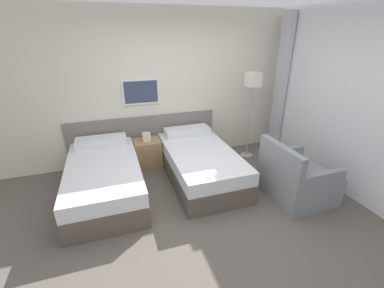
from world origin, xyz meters
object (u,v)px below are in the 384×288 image
at_px(nightstand, 148,153).
at_px(bed_near_door, 105,178).
at_px(armchair, 296,180).
at_px(bed_near_window, 200,163).
at_px(floor_lamp, 253,88).

bearing_deg(nightstand, bed_near_door, -137.48).
height_order(nightstand, armchair, armchair).
xyz_separation_m(bed_near_window, armchair, (1.17, -0.95, 0.01)).
bearing_deg(bed_near_window, nightstand, 137.48).
distance_m(bed_near_door, nightstand, 1.03).
distance_m(bed_near_window, floor_lamp, 1.68).
bearing_deg(nightstand, armchair, -40.58).
height_order(bed_near_door, floor_lamp, floor_lamp).
distance_m(bed_near_window, armchair, 1.51).
relative_size(bed_near_door, floor_lamp, 1.18).
xyz_separation_m(bed_near_door, nightstand, (0.76, 0.70, -0.01)).
relative_size(nightstand, floor_lamp, 0.40).
height_order(bed_near_door, nightstand, bed_near_door).
xyz_separation_m(bed_near_door, bed_near_window, (1.52, 0.00, 0.00)).
bearing_deg(armchair, bed_near_window, 50.17).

